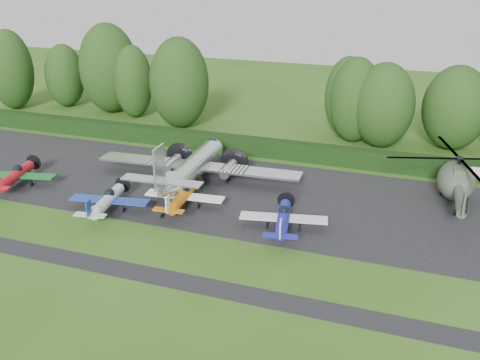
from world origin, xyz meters
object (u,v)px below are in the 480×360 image
(helicopter, at_px, (457,178))
(light_plane_blue, at_px, (283,219))
(sign_board, at_px, (469,173))
(light_plane_orange, at_px, (183,196))
(light_plane_red, at_px, (15,176))
(transport_plane, at_px, (193,167))
(light_plane_white, at_px, (107,200))

(helicopter, bearing_deg, light_plane_blue, -138.86)
(sign_board, bearing_deg, light_plane_orange, -143.00)
(light_plane_red, height_order, helicopter, helicopter)
(transport_plane, distance_m, helicopter, 25.21)
(helicopter, height_order, sign_board, helicopter)
(light_plane_red, xyz_separation_m, light_plane_orange, (17.85, 1.02, -0.04))
(light_plane_red, relative_size, light_plane_orange, 1.04)
(light_plane_orange, distance_m, light_plane_blue, 9.87)
(light_plane_white, relative_size, light_plane_orange, 0.99)
(transport_plane, xyz_separation_m, helicopter, (24.76, 4.72, 0.38))
(transport_plane, relative_size, helicopter, 1.38)
(transport_plane, bearing_deg, light_plane_red, -155.81)
(transport_plane, height_order, light_plane_blue, transport_plane)
(light_plane_red, distance_m, light_plane_white, 12.00)
(light_plane_orange, bearing_deg, transport_plane, 109.13)
(transport_plane, xyz_separation_m, light_plane_blue, (11.15, -6.68, -0.73))
(light_plane_red, xyz_separation_m, sign_board, (42.60, 15.43, 0.12))
(light_plane_blue, bearing_deg, sign_board, 57.59)
(light_plane_red, height_order, light_plane_orange, light_plane_red)
(light_plane_white, bearing_deg, sign_board, 38.55)
(transport_plane, xyz_separation_m, light_plane_orange, (1.36, -5.38, -0.73))
(light_plane_red, xyz_separation_m, light_plane_white, (11.83, -2.00, -0.05))
(light_plane_white, height_order, helicopter, helicopter)
(light_plane_blue, height_order, helicopter, helicopter)
(light_plane_orange, relative_size, light_plane_blue, 1.00)
(sign_board, bearing_deg, light_plane_red, -153.29)
(light_plane_orange, height_order, light_plane_blue, light_plane_orange)
(sign_board, bearing_deg, transport_plane, -154.12)
(light_plane_blue, height_order, sign_board, light_plane_blue)
(light_plane_white, xyz_separation_m, sign_board, (30.77, 17.43, 0.17))
(light_plane_orange, bearing_deg, light_plane_white, -148.42)
(light_plane_white, xyz_separation_m, light_plane_orange, (6.02, 3.02, 0.01))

